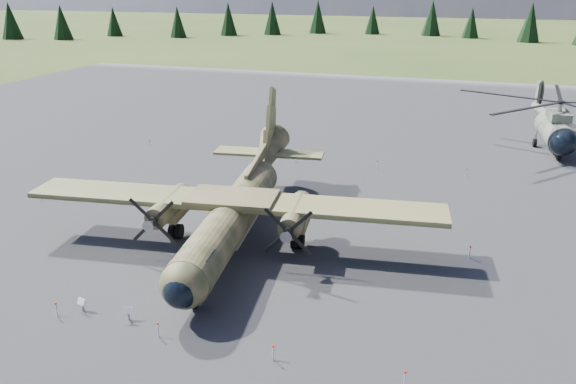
% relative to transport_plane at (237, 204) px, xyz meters
% --- Properties ---
extents(ground, '(500.00, 500.00, 0.00)m').
position_rel_transport_plane_xyz_m(ground, '(-1.45, 1.96, -2.58)').
color(ground, '#4E5B28').
rests_on(ground, ground).
extents(apron, '(120.00, 120.00, 0.04)m').
position_rel_transport_plane_xyz_m(apron, '(-1.45, 11.96, -2.58)').
color(apron, slate).
rests_on(apron, ground).
extents(transport_plane, '(27.34, 24.69, 8.99)m').
position_rel_transport_plane_xyz_m(transport_plane, '(0.00, 0.00, 0.00)').
color(transport_plane, '#394224').
rests_on(transport_plane, ground).
extents(helicopter_near, '(22.29, 25.40, 5.33)m').
position_rel_transport_plane_xyz_m(helicopter_near, '(22.80, 29.53, 1.19)').
color(helicopter_near, slate).
rests_on(helicopter_near, ground).
extents(info_placard_left, '(0.54, 0.32, 0.80)m').
position_rel_transport_plane_xyz_m(info_placard_left, '(-4.49, -10.73, -2.05)').
color(info_placard_left, gray).
rests_on(info_placard_left, ground).
extents(info_placard_right, '(0.55, 0.36, 0.79)m').
position_rel_transport_plane_xyz_m(info_placard_right, '(-1.68, -10.72, -2.05)').
color(info_placard_right, gray).
rests_on(info_placard_right, ground).
extents(barrier_fence, '(33.12, 29.62, 0.85)m').
position_rel_transport_plane_xyz_m(barrier_fence, '(-1.91, 1.89, -2.08)').
color(barrier_fence, silver).
rests_on(barrier_fence, ground).
extents(treeline, '(317.75, 312.46, 10.92)m').
position_rel_transport_plane_xyz_m(treeline, '(-6.72, 4.88, 2.32)').
color(treeline, black).
rests_on(treeline, ground).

